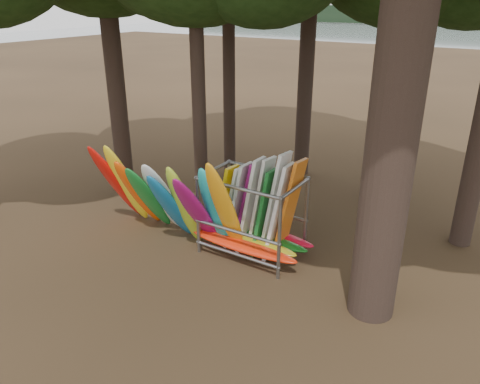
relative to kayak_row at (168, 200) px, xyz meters
The scene contains 3 objects.
ground 1.74m from the kayak_row, 12.31° to the right, with size 120.00×120.00×0.00m, color #47331E.
kayak_row is the anchor object (origin of this frame).
storage_rack 2.39m from the kayak_row, 17.17° to the left, with size 3.21×1.50×2.86m.
Camera 1 is at (6.72, -8.56, 6.43)m, focal length 35.00 mm.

